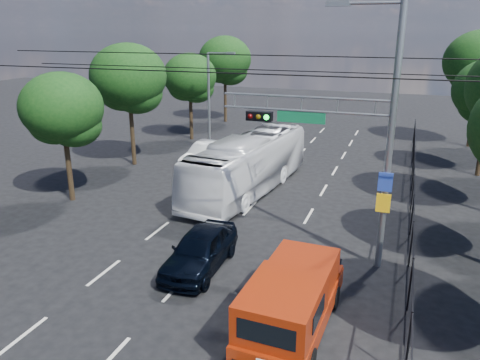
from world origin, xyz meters
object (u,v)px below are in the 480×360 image
at_px(white_bus, 248,164).
at_px(white_van, 207,154).
at_px(signal_mast, 356,128).
at_px(navy_hatchback, 200,250).
at_px(red_pickup, 293,299).

bearing_deg(white_bus, white_van, 144.23).
bearing_deg(signal_mast, white_bus, 133.84).
relative_size(signal_mast, white_bus, 0.86).
xyz_separation_m(signal_mast, navy_hatchback, (-5.07, -2.44, -4.49)).
height_order(red_pickup, white_bus, white_bus).
height_order(signal_mast, navy_hatchback, signal_mast).
distance_m(red_pickup, white_van, 17.98).
xyz_separation_m(navy_hatchback, white_van, (-5.29, 12.67, 0.03)).
distance_m(navy_hatchback, white_van, 13.73).
height_order(red_pickup, white_van, red_pickup).
xyz_separation_m(white_bus, white_van, (-4.15, 3.78, -0.76)).
xyz_separation_m(signal_mast, white_bus, (-6.20, 6.46, -3.70)).
bearing_deg(signal_mast, navy_hatchback, -154.31).
height_order(red_pickup, navy_hatchback, red_pickup).
distance_m(red_pickup, navy_hatchback, 4.93).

